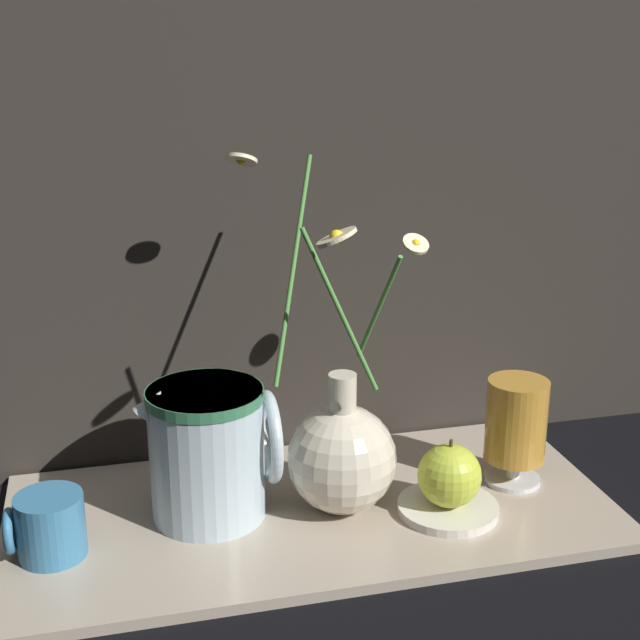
{
  "coord_description": "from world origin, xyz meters",
  "views": [
    {
      "loc": [
        -0.21,
        -0.87,
        0.53
      ],
      "look_at": [
        0.01,
        0.0,
        0.23
      ],
      "focal_mm": 50.0,
      "sensor_mm": 36.0,
      "label": 1
    }
  ],
  "objects_px": {
    "ceramic_pitcher": "(210,447)",
    "orange_fruit": "(449,475)",
    "yellow_mug": "(48,526)",
    "vase_with_flowers": "(342,454)",
    "tea_glass": "(517,424)"
  },
  "relations": [
    {
      "from": "yellow_mug",
      "to": "orange_fruit",
      "type": "relative_size",
      "value": 1.01
    },
    {
      "from": "tea_glass",
      "to": "vase_with_flowers",
      "type": "bearing_deg",
      "value": -177.53
    },
    {
      "from": "ceramic_pitcher",
      "to": "orange_fruit",
      "type": "bearing_deg",
      "value": -13.39
    },
    {
      "from": "vase_with_flowers",
      "to": "ceramic_pitcher",
      "type": "bearing_deg",
      "value": 170.91
    },
    {
      "from": "ceramic_pitcher",
      "to": "orange_fruit",
      "type": "relative_size",
      "value": 2.04
    },
    {
      "from": "yellow_mug",
      "to": "ceramic_pitcher",
      "type": "height_order",
      "value": "ceramic_pitcher"
    },
    {
      "from": "ceramic_pitcher",
      "to": "orange_fruit",
      "type": "distance_m",
      "value": 0.27
    },
    {
      "from": "yellow_mug",
      "to": "orange_fruit",
      "type": "distance_m",
      "value": 0.43
    },
    {
      "from": "yellow_mug",
      "to": "ceramic_pitcher",
      "type": "bearing_deg",
      "value": 13.81
    },
    {
      "from": "yellow_mug",
      "to": "ceramic_pitcher",
      "type": "relative_size",
      "value": 0.49
    },
    {
      "from": "tea_glass",
      "to": "orange_fruit",
      "type": "xyz_separation_m",
      "value": [
        -0.1,
        -0.05,
        -0.03
      ]
    },
    {
      "from": "orange_fruit",
      "to": "tea_glass",
      "type": "bearing_deg",
      "value": 25.01
    },
    {
      "from": "vase_with_flowers",
      "to": "ceramic_pitcher",
      "type": "distance_m",
      "value": 0.15
    },
    {
      "from": "yellow_mug",
      "to": "ceramic_pitcher",
      "type": "distance_m",
      "value": 0.18
    },
    {
      "from": "ceramic_pitcher",
      "to": "yellow_mug",
      "type": "bearing_deg",
      "value": -166.19
    }
  ]
}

